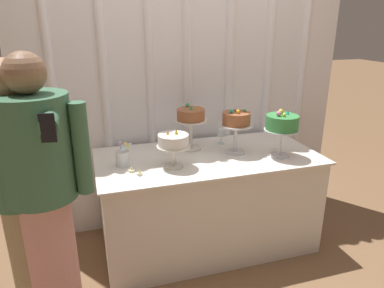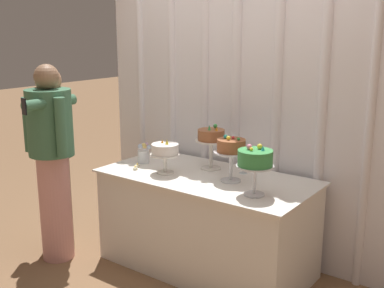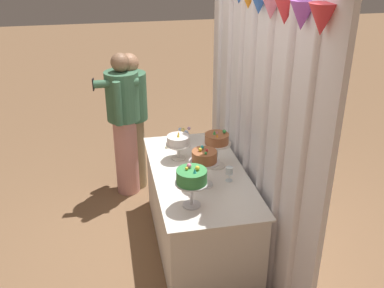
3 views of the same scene
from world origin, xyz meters
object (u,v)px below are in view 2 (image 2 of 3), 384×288
Objects in this scene: cake_display_rightmost at (255,160)px; tealight_near_left at (135,169)px; cake_display_midright at (231,149)px; cake_display_midleft at (211,138)px; cake_table at (206,222)px; guest_man_dark_suit at (52,157)px; guest_girl_blue_dress at (53,154)px; tealight_far_left at (137,166)px; wine_glass at (243,162)px; cake_display_leftmost at (165,151)px; flower_vase at (144,155)px.

tealight_near_left is (-1.09, -0.04, -0.24)m from cake_display_rightmost.
cake_display_midright is at bearing 150.46° from cake_display_rightmost.
cake_display_midleft is 1.03× the size of cake_display_midright.
guest_man_dark_suit is at bearing -151.72° from cake_table.
cake_display_midright is at bearing -1.36° from cake_table.
guest_girl_blue_dress is at bearing -169.00° from cake_display_rightmost.
tealight_far_left is at bearing -166.93° from cake_table.
cake_display_midright is 0.85m from tealight_near_left.
cake_display_midleft is at bearing 114.39° from cake_table.
cake_table is 0.74m from tealight_far_left.
cake_display_midleft reaches higher than wine_glass.
cake_display_rightmost is at bearing -18.38° from cake_table.
cake_display_midright is at bearing -31.29° from cake_display_midleft.
cake_display_midright is 0.22× the size of guest_girl_blue_dress.
cake_table is 1.42m from guest_girl_blue_dress.
cake_display_midleft is at bearing 31.59° from tealight_far_left.
cake_display_leftmost is 0.38m from flower_vase.
guest_man_dark_suit is (-0.56, -0.39, 0.10)m from tealight_near_left.
tealight_near_left is at bearing -163.83° from cake_display_leftmost.
guest_girl_blue_dress reaches higher than cake_display_rightmost.
wine_glass is 1.56m from guest_man_dark_suit.
cake_display_midleft reaches higher than tealight_near_left.
flower_vase is (-0.34, 0.12, -0.11)m from cake_display_leftmost.
cake_display_midright reaches higher than wine_glass.
wine_glass is 0.89m from tealight_near_left.
cake_display_midleft is 1.31m from guest_man_dark_suit.
tealight_near_left is 0.02× the size of guest_man_dark_suit.
guest_man_dark_suit reaches higher than tealight_far_left.
tealight_near_left is (0.04, -0.07, 0.00)m from tealight_far_left.
wine_glass is 0.89m from tealight_far_left.
tealight_near_left reaches higher than tealight_far_left.
cake_display_rightmost is at bearing 14.66° from guest_man_dark_suit.
cake_display_midleft is (0.22, 0.32, 0.08)m from cake_display_leftmost.
tealight_far_left is at bearing 30.95° from guest_girl_blue_dress.
cake_display_midleft is 0.23× the size of guest_girl_blue_dress.
cake_display_midleft reaches higher than cake_display_leftmost.
flower_vase is (-1.17, 0.16, -0.18)m from cake_display_rightmost.
cake_display_midleft is at bearing -170.62° from wine_glass.
guest_girl_blue_dress reaches higher than cake_table.
cake_display_rightmost is (0.52, -0.17, 0.65)m from cake_table.
guest_man_dark_suit is (-1.32, -0.83, 0.01)m from wine_glass.
tealight_near_left is at bearing -67.22° from flower_vase.
guest_man_dark_suit is (-1.04, -0.79, -0.15)m from cake_display_midleft.
cake_display_rightmost is at bearing -29.54° from cake_display_midright.
tealight_far_left is (-0.83, -0.14, -0.25)m from cake_display_midright.
cake_display_midleft reaches higher than tealight_far_left.
wine_glass is (-0.03, 0.23, -0.16)m from cake_display_midright.
flower_vase reaches higher than cake_table.
cake_display_rightmost is at bearing -30.44° from cake_display_midleft.
cake_display_midleft reaches higher than cake_display_rightmost.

